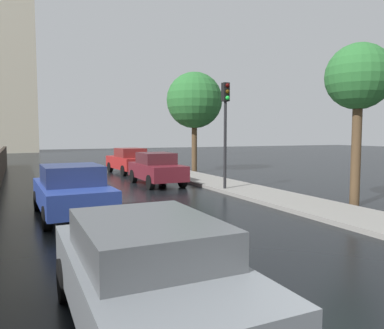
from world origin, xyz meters
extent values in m
cube|color=maroon|center=(2.44, 14.99, 0.66)|extent=(1.67, 3.88, 0.67)
cube|color=#461C22|center=(2.44, 15.09, 1.25)|extent=(1.45, 1.84, 0.52)
cylinder|color=black|center=(1.68, 16.26, 0.32)|extent=(0.23, 0.64, 0.64)
cylinder|color=black|center=(3.19, 16.27, 0.32)|extent=(0.23, 0.64, 0.64)
cylinder|color=black|center=(1.70, 13.71, 0.32)|extent=(0.23, 0.64, 0.64)
cylinder|color=black|center=(3.21, 13.72, 0.32)|extent=(0.23, 0.64, 0.64)
cube|color=navy|center=(-2.03, 9.68, 0.63)|extent=(1.92, 4.17, 0.65)
cube|color=navy|center=(-2.03, 9.57, 1.23)|extent=(1.63, 1.86, 0.55)
cylinder|color=black|center=(-1.17, 8.35, 0.30)|extent=(0.24, 0.62, 0.61)
cylinder|color=black|center=(-2.81, 8.30, 0.30)|extent=(0.24, 0.62, 0.61)
cylinder|color=black|center=(-1.26, 11.06, 0.30)|extent=(0.24, 0.62, 0.61)
cylinder|color=black|center=(-2.90, 11.01, 0.30)|extent=(0.24, 0.62, 0.61)
cube|color=slate|center=(-2.04, 2.63, 0.63)|extent=(1.74, 3.91, 0.64)
cube|color=#494D50|center=(-2.04, 2.63, 1.17)|extent=(1.53, 2.05, 0.43)
cylinder|color=black|center=(-1.24, 3.92, 0.31)|extent=(0.22, 0.62, 0.62)
cylinder|color=black|center=(-2.84, 3.91, 0.31)|extent=(0.22, 0.62, 0.62)
cube|color=maroon|center=(2.65, 20.66, 0.65)|extent=(1.94, 4.12, 0.69)
cube|color=maroon|center=(2.67, 20.38, 1.27)|extent=(1.58, 1.89, 0.53)
cylinder|color=black|center=(1.80, 21.93, 0.31)|extent=(0.26, 0.63, 0.62)
cylinder|color=black|center=(3.31, 22.04, 0.31)|extent=(0.26, 0.63, 0.62)
cylinder|color=black|center=(1.99, 19.29, 0.31)|extent=(0.26, 0.63, 0.62)
cylinder|color=black|center=(3.50, 19.40, 0.31)|extent=(0.26, 0.63, 0.62)
cylinder|color=black|center=(4.31, 11.88, 1.92)|extent=(0.12, 0.12, 3.57)
cube|color=black|center=(4.31, 11.88, 4.08)|extent=(0.26, 0.26, 0.75)
sphere|color=#360503|center=(4.31, 11.70, 4.33)|extent=(0.17, 0.17, 0.17)
sphere|color=#392405|center=(4.31, 11.70, 4.08)|extent=(0.17, 0.17, 0.17)
sphere|color=green|center=(4.31, 11.70, 3.83)|extent=(0.17, 0.17, 0.17)
cylinder|color=#4C3823|center=(6.56, 19.63, 1.63)|extent=(0.33, 0.33, 3.25)
sphere|color=#28662D|center=(6.56, 19.63, 4.46)|extent=(3.44, 3.44, 3.44)
cylinder|color=#4C3823|center=(6.65, 7.34, 1.75)|extent=(0.31, 0.31, 3.50)
sphere|color=#28662D|center=(6.65, 7.34, 4.24)|extent=(2.12, 2.12, 2.12)
camera|label=1|loc=(-3.40, -1.59, 2.39)|focal=35.28mm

